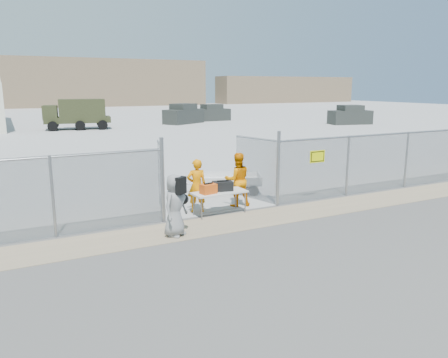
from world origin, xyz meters
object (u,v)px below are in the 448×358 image
security_worker_left (197,186)px  utility_trailer (230,183)px  folding_table (220,203)px  security_worker_right (237,180)px  visitor (175,205)px

security_worker_left → utility_trailer: (2.13, 1.85, -0.49)m
folding_table → security_worker_left: 0.91m
security_worker_right → visitor: 3.45m
visitor → security_worker_right: bearing=-2.8°
folding_table → visitor: 2.36m
security_worker_right → security_worker_left: bearing=15.6°
folding_table → security_worker_left: (-0.53, 0.55, 0.49)m
utility_trailer → visitor: bearing=-110.8°
visitor → utility_trailer: visitor is taller
security_worker_right → visitor: security_worker_right is taller
folding_table → utility_trailer: 2.89m
security_worker_left → visitor: security_worker_left is taller
security_worker_left → security_worker_right: size_ratio=0.95×
security_worker_left → security_worker_right: security_worker_right is taller
folding_table → security_worker_right: size_ratio=0.96×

